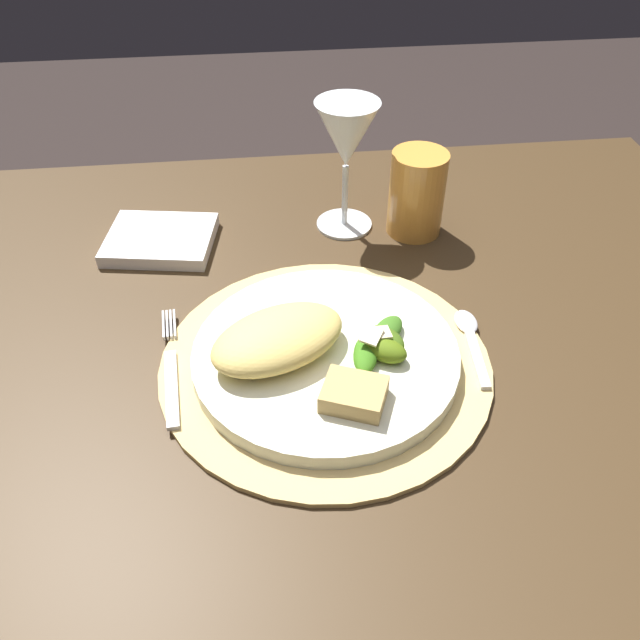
{
  "coord_description": "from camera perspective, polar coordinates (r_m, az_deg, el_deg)",
  "views": [
    {
      "loc": [
        -0.02,
        -0.51,
        1.2
      ],
      "look_at": [
        0.04,
        0.02,
        0.74
      ],
      "focal_mm": 37.3,
      "sensor_mm": 36.0,
      "label": 1
    }
  ],
  "objects": [
    {
      "name": "wine_glass",
      "position": [
        0.84,
        2.29,
        15.21
      ],
      "size": [
        0.08,
        0.08,
        0.17
      ],
      "color": "silver",
      "rests_on": "dining_table"
    },
    {
      "name": "dining_table",
      "position": [
        0.83,
        -2.36,
        -10.48
      ],
      "size": [
        1.19,
        0.88,
        0.72
      ],
      "color": "#402D19",
      "rests_on": "ground"
    },
    {
      "name": "napkin",
      "position": [
        0.88,
        -13.53,
        6.72
      ],
      "size": [
        0.15,
        0.13,
        0.02
      ],
      "primitive_type": "cube",
      "rotation": [
        0.0,
        0.0,
        -0.17
      ],
      "color": "white",
      "rests_on": "dining_table"
    },
    {
      "name": "fork",
      "position": [
        0.69,
        -12.66,
        -4.26
      ],
      "size": [
        0.03,
        0.17,
        0.0
      ],
      "color": "silver",
      "rests_on": "placemat"
    },
    {
      "name": "bread_piece",
      "position": [
        0.62,
        2.93,
        -6.38
      ],
      "size": [
        0.07,
        0.07,
        0.02
      ],
      "primitive_type": "cube",
      "rotation": [
        0.0,
        0.0,
        2.75
      ],
      "color": "tan",
      "rests_on": "dinner_plate"
    },
    {
      "name": "dinner_plate",
      "position": [
        0.68,
        0.47,
        -3.08
      ],
      "size": [
        0.27,
        0.27,
        0.02
      ],
      "primitive_type": "cylinder",
      "color": "silver",
      "rests_on": "placemat"
    },
    {
      "name": "pasta_serving",
      "position": [
        0.66,
        -3.64,
        -1.59
      ],
      "size": [
        0.17,
        0.14,
        0.04
      ],
      "primitive_type": "ellipsoid",
      "rotation": [
        0.0,
        0.0,
        3.59
      ],
      "color": "#E9C868",
      "rests_on": "dinner_plate"
    },
    {
      "name": "spoon",
      "position": [
        0.73,
        12.72,
        -1.21
      ],
      "size": [
        0.03,
        0.12,
        0.01
      ],
      "color": "silver",
      "rests_on": "placemat"
    },
    {
      "name": "amber_tumbler",
      "position": [
        0.87,
        8.3,
        10.7
      ],
      "size": [
        0.07,
        0.07,
        0.11
      ],
      "primitive_type": "cylinder",
      "color": "gold",
      "rests_on": "dining_table"
    },
    {
      "name": "placemat",
      "position": [
        0.69,
        0.47,
        -3.78
      ],
      "size": [
        0.34,
        0.34,
        0.01
      ],
      "primitive_type": "cylinder",
      "color": "#D5B671",
      "rests_on": "dining_table"
    },
    {
      "name": "salad_greens",
      "position": [
        0.67,
        5.24,
        -2.05
      ],
      "size": [
        0.07,
        0.09,
        0.03
      ],
      "color": "#416217",
      "rests_on": "dinner_plate"
    }
  ]
}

